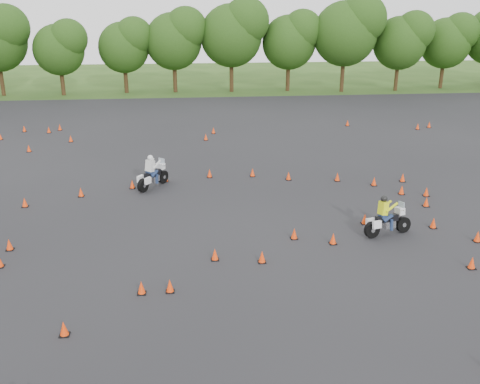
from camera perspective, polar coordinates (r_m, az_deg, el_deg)
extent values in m
plane|color=#2D5119|center=(21.27, 1.09, -6.67)|extent=(140.00, 140.00, 0.00)
plane|color=black|center=(26.74, -0.43, -0.98)|extent=(62.00, 62.00, 0.00)
cone|color=#FC3D0A|center=(21.88, 23.50, -6.96)|extent=(0.26, 0.26, 0.45)
cone|color=#FC3D0A|center=(24.33, 24.01, -4.37)|extent=(0.26, 0.26, 0.45)
cone|color=#FC3D0A|center=(40.02, -17.61, 5.44)|extent=(0.26, 0.26, 0.45)
cone|color=#FC3D0A|center=(18.79, -10.48, -10.01)|extent=(0.26, 0.26, 0.45)
cone|color=#FC3D0A|center=(24.61, 13.16, -2.84)|extent=(0.26, 0.26, 0.45)
cone|color=#FC3D0A|center=(25.04, 19.93, -3.14)|extent=(0.26, 0.26, 0.45)
cone|color=#FC3D0A|center=(29.91, -7.94, 1.55)|extent=(0.26, 0.26, 0.45)
cone|color=#FC3D0A|center=(27.96, -21.99, -1.04)|extent=(0.26, 0.26, 0.45)
cone|color=#FC3D0A|center=(45.16, 19.53, 6.77)|extent=(0.26, 0.26, 0.45)
cone|color=#FC3D0A|center=(28.99, 19.26, 0.02)|extent=(0.26, 0.26, 0.45)
cone|color=#FC3D0A|center=(29.07, -11.42, 0.81)|extent=(0.26, 0.26, 0.45)
cone|color=#FC3D0A|center=(44.09, 11.39, 7.22)|extent=(0.26, 0.26, 0.45)
cone|color=#FC3D0A|center=(22.37, 9.90, -4.94)|extent=(0.26, 0.26, 0.45)
cone|color=#FC3D0A|center=(20.55, 2.36, -6.95)|extent=(0.26, 0.26, 0.45)
cone|color=#FC3D0A|center=(27.52, 19.26, -1.02)|extent=(0.26, 0.26, 0.45)
cone|color=#FC3D0A|center=(40.71, -2.85, 6.57)|extent=(0.26, 0.26, 0.45)
cone|color=#FC3D0A|center=(30.19, 10.35, 1.59)|extent=(0.26, 0.26, 0.45)
cone|color=#FC3D0A|center=(44.40, -22.03, 6.26)|extent=(0.26, 0.26, 0.45)
cone|color=#FC3D0A|center=(30.49, 1.34, 2.09)|extent=(0.26, 0.26, 0.45)
cone|color=#FC3D0A|center=(18.75, -7.49, -9.91)|extent=(0.26, 0.26, 0.45)
cone|color=#FC3D0A|center=(44.21, 18.43, 6.64)|extent=(0.26, 0.26, 0.45)
cone|color=#FC3D0A|center=(42.48, -24.21, 5.41)|extent=(0.26, 0.26, 0.45)
cone|color=#FC3D0A|center=(38.23, -21.60, 4.34)|extent=(0.26, 0.26, 0.45)
cone|color=#FC3D0A|center=(30.92, 16.96, 1.47)|extent=(0.26, 0.26, 0.45)
cone|color=#FC3D0A|center=(43.97, -18.67, 6.55)|extent=(0.26, 0.26, 0.45)
cone|color=#FC3D0A|center=(43.36, -19.73, 6.25)|extent=(0.26, 0.26, 0.45)
cone|color=#FC3D0A|center=(30.37, -3.27, 1.99)|extent=(0.26, 0.26, 0.45)
cone|color=#FC3D0A|center=(23.43, -23.40, -5.18)|extent=(0.26, 0.26, 0.45)
cone|color=#FC3D0A|center=(30.00, 5.20, 1.71)|extent=(0.26, 0.26, 0.45)
cone|color=#FC3D0A|center=(28.87, 16.87, 0.20)|extent=(0.26, 0.26, 0.45)
cone|color=#FC3D0A|center=(25.17, 16.10, -2.59)|extent=(0.26, 0.26, 0.45)
cone|color=#FC3D0A|center=(38.71, -3.67, 5.87)|extent=(0.26, 0.26, 0.45)
cone|color=#FC3D0A|center=(29.84, 14.11, 1.09)|extent=(0.26, 0.26, 0.45)
cone|color=#FC3D0A|center=(22.61, 5.80, -4.46)|extent=(0.26, 0.26, 0.45)
cone|color=#FC3D0A|center=(20.75, -2.70, -6.68)|extent=(0.26, 0.26, 0.45)
cone|color=#FC3D0A|center=(28.49, -16.61, -0.03)|extent=(0.26, 0.26, 0.45)
cone|color=#FC3D0A|center=(17.25, -18.28, -13.69)|extent=(0.26, 0.26, 0.45)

